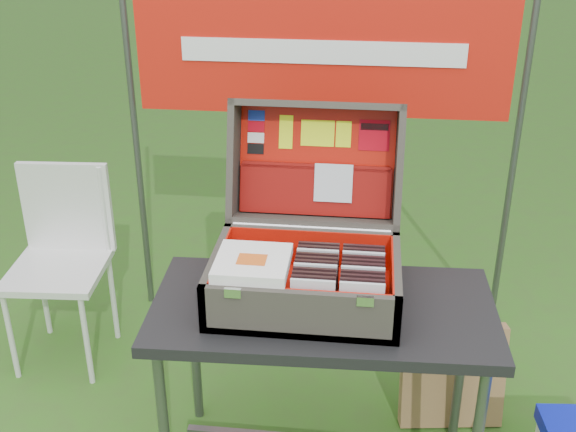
# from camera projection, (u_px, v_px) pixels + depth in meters

# --- Properties ---
(table) EXTENTS (1.15, 0.60, 0.70)m
(table) POSITION_uv_depth(u_px,v_px,m) (321.00, 390.00, 2.52)
(table) COLOR black
(table) RESTS_ON ground
(table_top) EXTENTS (1.15, 0.60, 0.04)m
(table_top) POSITION_uv_depth(u_px,v_px,m) (323.00, 310.00, 2.37)
(table_top) COLOR black
(table_top) RESTS_ON ground
(table_leg_fl) EXTENTS (0.04, 0.04, 0.66)m
(table_leg_fl) POSITION_uv_depth(u_px,v_px,m) (164.00, 427.00, 2.38)
(table_leg_fl) COLOR #59595B
(table_leg_fl) RESTS_ON ground
(table_leg_bl) EXTENTS (0.04, 0.04, 0.66)m
(table_leg_bl) POSITION_uv_depth(u_px,v_px,m) (195.00, 347.00, 2.78)
(table_leg_bl) COLOR #59595B
(table_leg_bl) RESTS_ON ground
(table_leg_br) EXTENTS (0.04, 0.04, 0.66)m
(table_leg_br) POSITION_uv_depth(u_px,v_px,m) (461.00, 366.00, 2.67)
(table_leg_br) COLOR #59595B
(table_leg_br) RESTS_ON ground
(suitcase) EXTENTS (0.61, 0.60, 0.56)m
(suitcase) POSITION_uv_depth(u_px,v_px,m) (308.00, 218.00, 2.31)
(suitcase) COLOR #534D43
(suitcase) RESTS_ON table
(suitcase_base_bottom) EXTENTS (0.61, 0.44, 0.02)m
(suitcase_base_bottom) POSITION_uv_depth(u_px,v_px,m) (305.00, 298.00, 2.38)
(suitcase_base_bottom) COLOR #534D43
(suitcase_base_bottom) RESTS_ON table_top
(suitcase_base_wall_front) EXTENTS (0.61, 0.02, 0.16)m
(suitcase_base_wall_front) POSITION_uv_depth(u_px,v_px,m) (299.00, 315.00, 2.16)
(suitcase_base_wall_front) COLOR #534D43
(suitcase_base_wall_front) RESTS_ON table_top
(suitcase_base_wall_back) EXTENTS (0.61, 0.02, 0.16)m
(suitcase_base_wall_back) POSITION_uv_depth(u_px,v_px,m) (311.00, 250.00, 2.53)
(suitcase_base_wall_back) COLOR #534D43
(suitcase_base_wall_back) RESTS_ON table_top
(suitcase_base_wall_left) EXTENTS (0.02, 0.44, 0.16)m
(suitcase_base_wall_left) POSITION_uv_depth(u_px,v_px,m) (217.00, 275.00, 2.38)
(suitcase_base_wall_left) COLOR #534D43
(suitcase_base_wall_left) RESTS_ON table_top
(suitcase_base_wall_right) EXTENTS (0.02, 0.44, 0.16)m
(suitcase_base_wall_right) POSITION_uv_depth(u_px,v_px,m) (396.00, 286.00, 2.32)
(suitcase_base_wall_right) COLOR #534D43
(suitcase_base_wall_right) RESTS_ON table_top
(suitcase_liner_floor) EXTENTS (0.56, 0.39, 0.01)m
(suitcase_liner_floor) POSITION_uv_depth(u_px,v_px,m) (305.00, 294.00, 2.37)
(suitcase_liner_floor) COLOR red
(suitcase_liner_floor) RESTS_ON suitcase_base_bottom
(suitcase_latch_left) EXTENTS (0.05, 0.01, 0.03)m
(suitcase_latch_left) POSITION_uv_depth(u_px,v_px,m) (233.00, 293.00, 2.14)
(suitcase_latch_left) COLOR silver
(suitcase_latch_left) RESTS_ON suitcase_base_wall_front
(suitcase_latch_right) EXTENTS (0.05, 0.01, 0.03)m
(suitcase_latch_right) POSITION_uv_depth(u_px,v_px,m) (365.00, 301.00, 2.10)
(suitcase_latch_right) COLOR silver
(suitcase_latch_right) RESTS_ON suitcase_base_wall_front
(suitcase_hinge) EXTENTS (0.55, 0.02, 0.02)m
(suitcase_hinge) POSITION_uv_depth(u_px,v_px,m) (311.00, 228.00, 2.51)
(suitcase_hinge) COLOR silver
(suitcase_hinge) RESTS_ON suitcase_base_wall_back
(suitcase_lid_back) EXTENTS (0.61, 0.15, 0.42)m
(suitcase_lid_back) POSITION_uv_depth(u_px,v_px,m) (317.00, 162.00, 2.62)
(suitcase_lid_back) COLOR #534D43
(suitcase_lid_back) RESTS_ON suitcase_base_wall_back
(suitcase_lid_rim_far) EXTENTS (0.61, 0.16, 0.07)m
(suitcase_lid_rim_far) POSITION_uv_depth(u_px,v_px,m) (318.00, 104.00, 2.52)
(suitcase_lid_rim_far) COLOR #534D43
(suitcase_lid_rim_far) RESTS_ON suitcase_lid_back
(suitcase_lid_rim_near) EXTENTS (0.61, 0.16, 0.07)m
(suitcase_lid_rim_near) POSITION_uv_depth(u_px,v_px,m) (313.00, 221.00, 2.58)
(suitcase_lid_rim_near) COLOR #534D43
(suitcase_lid_rim_near) RESTS_ON suitcase_lid_back
(suitcase_lid_rim_left) EXTENTS (0.02, 0.28, 0.46)m
(suitcase_lid_rim_left) POSITION_uv_depth(u_px,v_px,m) (234.00, 160.00, 2.58)
(suitcase_lid_rim_left) COLOR #534D43
(suitcase_lid_rim_left) RESTS_ON suitcase_lid_back
(suitcase_lid_rim_right) EXTENTS (0.02, 0.28, 0.46)m
(suitcase_lid_rim_right) POSITION_uv_depth(u_px,v_px,m) (399.00, 167.00, 2.52)
(suitcase_lid_rim_right) COLOR #534D43
(suitcase_lid_rim_right) RESTS_ON suitcase_lid_back
(suitcase_lid_liner) EXTENTS (0.56, 0.12, 0.37)m
(suitcase_lid_liner) POSITION_uv_depth(u_px,v_px,m) (317.00, 162.00, 2.61)
(suitcase_lid_liner) COLOR red
(suitcase_lid_liner) RESTS_ON suitcase_lid_back
(suitcase_liner_wall_front) EXTENTS (0.56, 0.01, 0.14)m
(suitcase_liner_wall_front) POSITION_uv_depth(u_px,v_px,m) (299.00, 309.00, 2.17)
(suitcase_liner_wall_front) COLOR red
(suitcase_liner_wall_front) RESTS_ON suitcase_base_bottom
(suitcase_liner_wall_back) EXTENTS (0.56, 0.01, 0.14)m
(suitcase_liner_wall_back) POSITION_uv_depth(u_px,v_px,m) (310.00, 249.00, 2.51)
(suitcase_liner_wall_back) COLOR red
(suitcase_liner_wall_back) RESTS_ON suitcase_base_bottom
(suitcase_liner_wall_left) EXTENTS (0.01, 0.39, 0.14)m
(suitcase_liner_wall_left) POSITION_uv_depth(u_px,v_px,m) (221.00, 272.00, 2.37)
(suitcase_liner_wall_left) COLOR red
(suitcase_liner_wall_left) RESTS_ON suitcase_base_bottom
(suitcase_liner_wall_right) EXTENTS (0.01, 0.39, 0.14)m
(suitcase_liner_wall_right) POSITION_uv_depth(u_px,v_px,m) (391.00, 282.00, 2.31)
(suitcase_liner_wall_right) COLOR red
(suitcase_liner_wall_right) RESTS_ON suitcase_base_bottom
(suitcase_lid_pocket) EXTENTS (0.54, 0.08, 0.18)m
(suitcase_lid_pocket) POSITION_uv_depth(u_px,v_px,m) (315.00, 191.00, 2.60)
(suitcase_lid_pocket) COLOR maroon
(suitcase_lid_pocket) RESTS_ON suitcase_lid_liner
(suitcase_pocket_edge) EXTENTS (0.53, 0.02, 0.02)m
(suitcase_pocket_edge) POSITION_uv_depth(u_px,v_px,m) (316.00, 167.00, 2.58)
(suitcase_pocket_edge) COLOR maroon
(suitcase_pocket_edge) RESTS_ON suitcase_lid_pocket
(suitcase_pocket_cd) EXTENTS (0.14, 0.05, 0.13)m
(suitcase_pocket_cd) POSITION_uv_depth(u_px,v_px,m) (333.00, 183.00, 2.57)
(suitcase_pocket_cd) COLOR silver
(suitcase_pocket_cd) RESTS_ON suitcase_lid_pocket
(lid_sticker_cc_a) EXTENTS (0.06, 0.01, 0.04)m
(lid_sticker_cc_a) POSITION_uv_depth(u_px,v_px,m) (256.00, 116.00, 2.60)
(lid_sticker_cc_a) COLOR #1933B2
(lid_sticker_cc_a) RESTS_ON suitcase_lid_liner
(lid_sticker_cc_b) EXTENTS (0.06, 0.01, 0.04)m
(lid_sticker_cc_b) POSITION_uv_depth(u_px,v_px,m) (256.00, 127.00, 2.60)
(lid_sticker_cc_b) COLOR #B80111
(lid_sticker_cc_b) RESTS_ON suitcase_lid_liner
(lid_sticker_cc_c) EXTENTS (0.06, 0.01, 0.04)m
(lid_sticker_cc_c) POSITION_uv_depth(u_px,v_px,m) (256.00, 138.00, 2.61)
(lid_sticker_cc_c) COLOR white
(lid_sticker_cc_c) RESTS_ON suitcase_lid_liner
(lid_sticker_cc_d) EXTENTS (0.06, 0.01, 0.04)m
(lid_sticker_cc_d) POSITION_uv_depth(u_px,v_px,m) (256.00, 149.00, 2.62)
(lid_sticker_cc_d) COLOR black
(lid_sticker_cc_d) RESTS_ON suitcase_lid_liner
(lid_card_neon_tall) EXTENTS (0.05, 0.04, 0.12)m
(lid_card_neon_tall) POSITION_uv_depth(u_px,v_px,m) (286.00, 132.00, 2.60)
(lid_card_neon_tall) COLOR #D7EF14
(lid_card_neon_tall) RESTS_ON suitcase_lid_liner
(lid_card_neon_main) EXTENTS (0.12, 0.03, 0.09)m
(lid_card_neon_main) POSITION_uv_depth(u_px,v_px,m) (318.00, 133.00, 2.58)
(lid_card_neon_main) COLOR #D7EF14
(lid_card_neon_main) RESTS_ON suitcase_lid_liner
(lid_card_neon_small) EXTENTS (0.05, 0.03, 0.09)m
(lid_card_neon_small) POSITION_uv_depth(u_px,v_px,m) (344.00, 134.00, 2.57)
(lid_card_neon_small) COLOR #D7EF14
(lid_card_neon_small) RESTS_ON suitcase_lid_liner
(lid_sticker_band) EXTENTS (0.11, 0.03, 0.11)m
(lid_sticker_band) POSITION_uv_depth(u_px,v_px,m) (374.00, 135.00, 2.56)
(lid_sticker_band) COLOR #B80111
(lid_sticker_band) RESTS_ON suitcase_lid_liner
(lid_sticker_band_bar) EXTENTS (0.10, 0.01, 0.02)m
(lid_sticker_band_bar) POSITION_uv_depth(u_px,v_px,m) (375.00, 127.00, 2.56)
(lid_sticker_band_bar) COLOR black
(lid_sticker_band_bar) RESTS_ON suitcase_lid_liner
(cd_left_0) EXTENTS (0.14, 0.01, 0.15)m
(cd_left_0) POSITION_uv_depth(u_px,v_px,m) (312.00, 302.00, 2.18)
(cd_left_0) COLOR silver
(cd_left_0) RESTS_ON suitcase_liner_floor
(cd_left_1) EXTENTS (0.14, 0.01, 0.15)m
(cd_left_1) POSITION_uv_depth(u_px,v_px,m) (313.00, 298.00, 2.20)
(cd_left_1) COLOR black
(cd_left_1) RESTS_ON suitcase_liner_floor
(cd_left_2) EXTENTS (0.14, 0.01, 0.15)m
(cd_left_2) POSITION_uv_depth(u_px,v_px,m) (314.00, 294.00, 2.22)
(cd_left_2) COLOR black
(cd_left_2) RESTS_ON suitcase_liner_floor
(cd_left_3) EXTENTS (0.14, 0.01, 0.15)m
(cd_left_3) POSITION_uv_depth(u_px,v_px,m) (314.00, 290.00, 2.24)
(cd_left_3) COLOR black
(cd_left_3) RESTS_ON suitcase_liner_floor
(cd_left_4) EXTENTS (0.14, 0.01, 0.15)m
(cd_left_4) POSITION_uv_depth(u_px,v_px,m) (315.00, 286.00, 2.27)
(cd_left_4) COLOR silver
(cd_left_4) RESTS_ON suitcase_liner_floor
(cd_left_5) EXTENTS (0.14, 0.01, 0.15)m
(cd_left_5) POSITION_uv_depth(u_px,v_px,m) (316.00, 282.00, 2.29)
(cd_left_5) COLOR black
(cd_left_5) RESTS_ON suitcase_liner_floor
(cd_left_6) EXTENTS (0.14, 0.01, 0.15)m
(cd_left_6) POSITION_uv_depth(u_px,v_px,m) (316.00, 278.00, 2.31)
(cd_left_6) COLOR black
(cd_left_6) RESTS_ON suitcase_liner_floor
(cd_left_7) EXTENTS (0.14, 0.01, 0.15)m
(cd_left_7) POSITION_uv_depth(u_px,v_px,m) (317.00, 274.00, 2.33)
(cd_left_7) COLOR black
(cd_left_7) RESTS_ON suitcase_liner_floor
(cd_left_8) EXTENTS (0.14, 0.01, 0.15)m
(cd_left_8) POSITION_uv_depth(u_px,v_px,m) (318.00, 270.00, 2.35)
(cd_left_8) COLOR silver
(cd_left_8) RESTS_ON suitcase_liner_floor
(cd_left_9) EXTENTS (0.14, 0.01, 0.15)m
(cd_left_9) POSITION_uv_depth(u_px,v_px,m) (318.00, 267.00, 2.37)
(cd_left_9) COLOR black
(cd_left_9) RESTS_ON suitcase_liner_floor
(cd_left_10) EXTENTS (0.14, 0.01, 0.15)m
(cd_left_10) POSITION_uv_depth(u_px,v_px,m) (319.00, 263.00, 2.40)
(cd_left_10) COLOR black
(cd_left_10) RESTS_ON suitcase_liner_floor
(cd_right_0) EXTENTS (0.14, 0.01, 0.15)m
(cd_right_0) POSITION_uv_depth(u_px,v_px,m) (361.00, 305.00, 2.17)
(cd_right_0) COLOR silver
(cd_right_0) RESTS_ON suitcase_liner_floor
(cd_right_1) EXTENTS (0.14, 0.01, 0.15)m
(cd_right_1) POSITION_uv_depth(u_px,v_px,m) (361.00, 301.00, 2.19)
(cd_right_1) COLOR black
(cd_right_1) RESTS_ON suitcase_liner_floor
(cd_right_2) EXTENTS (0.14, 0.01, 0.15)m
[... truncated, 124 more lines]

